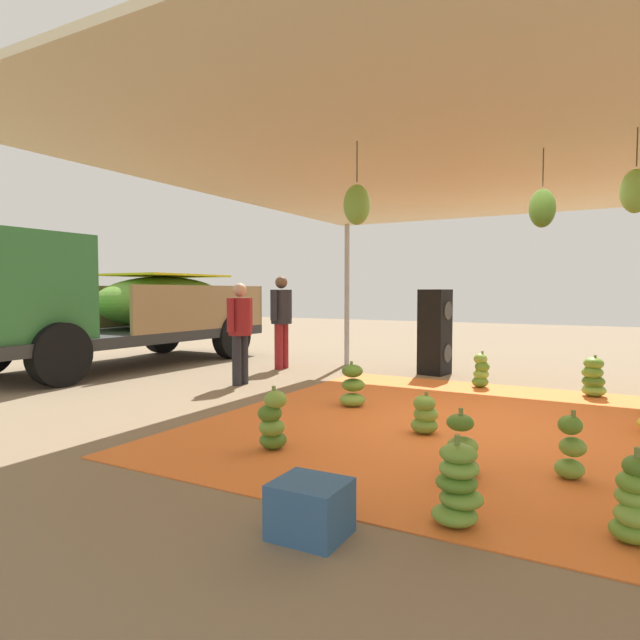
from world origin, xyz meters
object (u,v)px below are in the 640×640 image
at_px(banana_bunch_4, 636,502).
at_px(banana_bunch_8, 481,372).
at_px(banana_bunch_7, 571,450).
at_px(crate_0, 310,509).
at_px(banana_bunch_5, 462,448).
at_px(banana_bunch_3, 593,378).
at_px(worker_1, 240,326).
at_px(banana_bunch_1, 458,486).
at_px(banana_bunch_2, 353,387).
at_px(banana_bunch_6, 272,422).
at_px(worker_0, 281,315).
at_px(banana_bunch_10, 425,416).
at_px(cargo_truck_main, 112,305).
at_px(speaker_stack, 435,332).

distance_m(banana_bunch_4, banana_bunch_8, 5.12).
bearing_deg(banana_bunch_7, crate_0, 144.73).
bearing_deg(banana_bunch_5, banana_bunch_3, -10.79).
relative_size(banana_bunch_7, worker_1, 0.34).
height_order(banana_bunch_1, banana_bunch_2, banana_bunch_2).
distance_m(banana_bunch_1, banana_bunch_6, 2.04).
relative_size(banana_bunch_6, worker_0, 0.34).
relative_size(banana_bunch_2, banana_bunch_10, 1.31).
bearing_deg(banana_bunch_3, cargo_truck_main, 98.28).
relative_size(banana_bunch_5, speaker_stack, 0.36).
xyz_separation_m(banana_bunch_3, banana_bunch_4, (-4.76, -0.39, -0.02)).
bearing_deg(banana_bunch_5, banana_bunch_8, 10.34).
bearing_deg(banana_bunch_1, worker_1, 51.58).
distance_m(banana_bunch_4, worker_1, 6.24).
distance_m(banana_bunch_4, cargo_truck_main, 9.45).
height_order(banana_bunch_1, banana_bunch_6, banana_bunch_6).
distance_m(banana_bunch_3, banana_bunch_4, 4.78).
height_order(banana_bunch_1, cargo_truck_main, cargo_truck_main).
bearing_deg(banana_bunch_2, worker_1, 74.63).
distance_m(banana_bunch_6, worker_1, 3.71).
bearing_deg(speaker_stack, banana_bunch_8, -134.29).
height_order(banana_bunch_10, worker_0, worker_0).
bearing_deg(banana_bunch_6, worker_1, 42.06).
bearing_deg(crate_0, banana_bunch_1, -51.46).
xyz_separation_m(banana_bunch_10, crate_0, (-2.57, -0.12, -0.03)).
relative_size(banana_bunch_6, banana_bunch_7, 1.10).
height_order(banana_bunch_3, banana_bunch_5, banana_bunch_3).
relative_size(cargo_truck_main, worker_1, 3.82).
distance_m(banana_bunch_1, cargo_truck_main, 8.67).
xyz_separation_m(banana_bunch_1, banana_bunch_4, (0.26, -0.97, -0.00)).
distance_m(banana_bunch_1, banana_bunch_3, 5.06).
distance_m(banana_bunch_2, cargo_truck_main, 5.81).
xyz_separation_m(banana_bunch_1, banana_bunch_7, (1.24, -0.56, -0.01)).
bearing_deg(banana_bunch_1, cargo_truck_main, 63.73).
height_order(banana_bunch_3, banana_bunch_6, banana_bunch_6).
xyz_separation_m(banana_bunch_7, cargo_truck_main, (2.57, 8.29, 0.97)).
height_order(banana_bunch_5, crate_0, banana_bunch_5).
xyz_separation_m(banana_bunch_1, speaker_stack, (6.01, 1.98, 0.51)).
relative_size(banana_bunch_1, banana_bunch_2, 0.99).
height_order(banana_bunch_10, speaker_stack, speaker_stack).
bearing_deg(speaker_stack, banana_bunch_1, -161.73).
xyz_separation_m(banana_bunch_3, crate_0, (-5.61, 1.32, -0.10)).
bearing_deg(worker_1, banana_bunch_5, -121.55).
relative_size(banana_bunch_6, crate_0, 1.38).
xyz_separation_m(banana_bunch_5, crate_0, (-1.49, 0.53, -0.07)).
bearing_deg(banana_bunch_2, worker_0, 47.64).
height_order(speaker_stack, crate_0, speaker_stack).
bearing_deg(worker_1, crate_0, -138.14).
bearing_deg(banana_bunch_1, speaker_stack, 18.27).
distance_m(banana_bunch_6, worker_0, 5.40).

